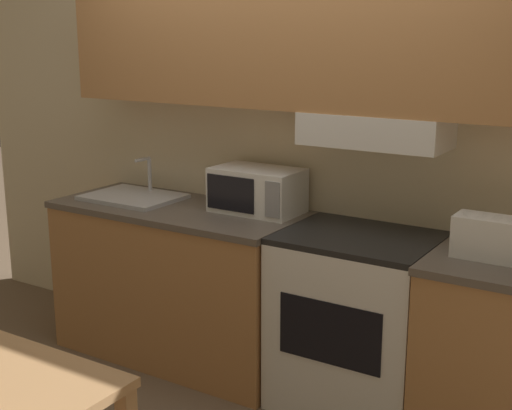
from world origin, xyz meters
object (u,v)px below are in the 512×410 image
object	(u,v)px
toaster	(488,237)
sink_basin	(133,196)
stove_range	(356,322)
microwave	(257,190)

from	to	relation	value
toaster	sink_basin	distance (m)	2.08
sink_basin	stove_range	bearing A→B (deg)	0.51
stove_range	sink_basin	bearing A→B (deg)	-179.49
stove_range	sink_basin	distance (m)	1.53
microwave	toaster	distance (m)	1.30
toaster	sink_basin	xyz separation A→B (m)	(-2.08, 0.01, -0.08)
microwave	sink_basin	bearing A→B (deg)	-170.18
stove_range	toaster	bearing A→B (deg)	-2.46
microwave	stove_range	bearing A→B (deg)	-10.39
microwave	sink_basin	size ratio (longest dim) A/B	0.89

